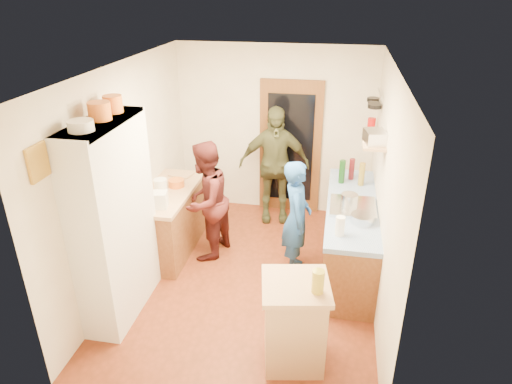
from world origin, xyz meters
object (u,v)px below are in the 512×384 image
(right_counter_base, at_px, (349,237))
(island_base, at_px, (294,325))
(person_hob, at_px, (299,219))
(person_left, at_px, (209,200))
(hutch_body, at_px, (115,222))
(person_back, at_px, (275,165))

(right_counter_base, relative_size, island_base, 2.56)
(person_hob, xyz_separation_m, person_left, (-1.19, 0.19, 0.06))
(hutch_body, relative_size, person_back, 1.23)
(right_counter_base, xyz_separation_m, person_left, (-1.83, -0.05, 0.38))
(hutch_body, xyz_separation_m, person_left, (0.67, 1.25, -0.30))
(island_base, distance_m, person_hob, 1.57)
(hutch_body, height_order, person_hob, hutch_body)
(right_counter_base, bearing_deg, person_hob, -159.78)
(person_left, bearing_deg, person_back, 162.68)
(right_counter_base, bearing_deg, person_back, 135.72)
(right_counter_base, bearing_deg, island_base, -106.47)
(island_base, relative_size, person_left, 0.54)
(island_base, height_order, person_left, person_left)
(person_hob, bearing_deg, person_back, 12.79)
(right_counter_base, height_order, person_back, person_back)
(hutch_body, bearing_deg, right_counter_base, 27.47)
(right_counter_base, distance_m, person_hob, 0.76)
(person_back, bearing_deg, person_left, -132.03)
(hutch_body, distance_m, island_base, 2.14)
(right_counter_base, distance_m, person_left, 1.87)
(hutch_body, bearing_deg, person_left, 61.97)
(hutch_body, relative_size, person_left, 1.37)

